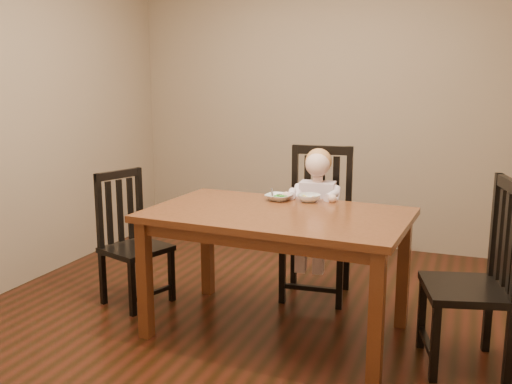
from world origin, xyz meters
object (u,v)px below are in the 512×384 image
at_px(chair_left, 132,240).
at_px(bowl_veg, 309,198).
at_px(dining_table, 277,226).
at_px(chair_right, 477,279).
at_px(chair_child, 318,225).
at_px(toddler, 317,208).
at_px(bowl_peas, 279,197).

height_order(chair_left, bowl_veg, chair_left).
bearing_deg(dining_table, chair_right, -1.23).
height_order(dining_table, chair_left, chair_left).
height_order(chair_child, toddler, chair_child).
distance_m(dining_table, bowl_peas, 0.35).
bearing_deg(bowl_veg, chair_left, -169.30).
bearing_deg(chair_child, chair_right, 140.27).
relative_size(bowl_peas, bowl_veg, 1.12).
relative_size(chair_child, toddler, 1.93).
height_order(chair_left, toddler, toddler).
xyz_separation_m(chair_left, bowl_peas, (1.06, 0.20, 0.36)).
xyz_separation_m(chair_right, toddler, (-1.12, 0.72, 0.16)).
bearing_deg(chair_right, chair_child, 40.68).
bearing_deg(chair_left, chair_child, 136.22).
height_order(chair_left, chair_right, chair_right).
height_order(dining_table, bowl_peas, bowl_peas).
relative_size(dining_table, chair_right, 1.52).
relative_size(chair_child, chair_right, 1.03).
xyz_separation_m(dining_table, chair_child, (0.07, 0.75, -0.17)).
bearing_deg(chair_right, bowl_peas, 60.40).
relative_size(chair_left, toddler, 1.66).
height_order(chair_child, bowl_peas, chair_child).
relative_size(chair_left, bowl_veg, 6.22).
relative_size(dining_table, chair_child, 1.47).
distance_m(chair_child, bowl_veg, 0.49).
xyz_separation_m(toddler, bowl_peas, (-0.17, -0.38, 0.14)).
xyz_separation_m(dining_table, chair_right, (1.19, -0.03, -0.19)).
bearing_deg(bowl_veg, dining_table, -106.25).
xyz_separation_m(chair_right, bowl_peas, (-1.29, 0.34, 0.30)).
bearing_deg(toddler, chair_left, 19.91).
distance_m(bowl_peas, bowl_veg, 0.21).
relative_size(chair_right, bowl_veg, 7.03).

